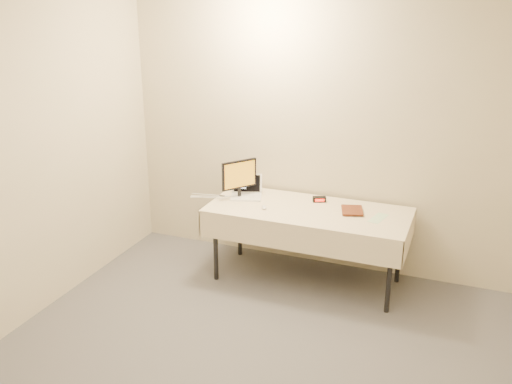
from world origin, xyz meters
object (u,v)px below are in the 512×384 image
(book, at_px, (342,199))
(table, at_px, (308,215))
(laptop, at_px, (246,191))
(monitor, at_px, (239,176))

(book, bearing_deg, table, 174.21)
(table, bearing_deg, book, 10.18)
(laptop, relative_size, book, 1.44)
(table, bearing_deg, laptop, 170.11)
(monitor, height_order, book, monitor)
(table, relative_size, laptop, 5.11)
(monitor, distance_m, book, 1.02)
(table, distance_m, laptop, 0.69)
(monitor, bearing_deg, table, -57.21)
(table, height_order, book, book)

